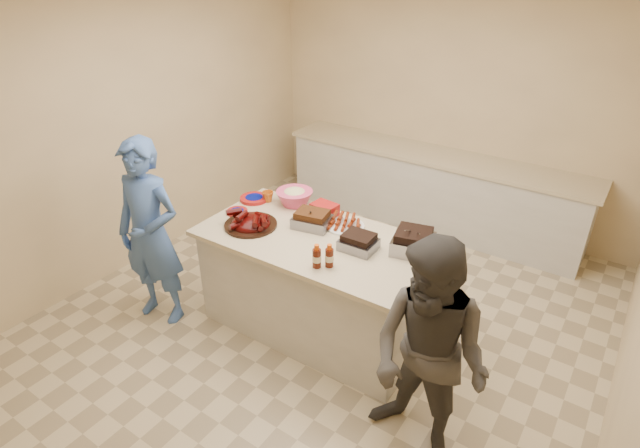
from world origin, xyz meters
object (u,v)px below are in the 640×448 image
Objects in this scene: guest_gray at (416,446)px; roasting_pan at (412,251)px; bbq_bottle_b at (329,266)px; mustard_bottle at (324,222)px; plastic_cup at (268,201)px; rib_platter at (251,226)px; guest_blue at (165,313)px; bbq_bottle_a at (317,267)px; coleslaw_bowl at (295,204)px; island at (317,325)px.

roasting_pan is at bearing 133.33° from guest_gray.
guest_gray is (0.95, -0.35, -0.91)m from bbq_bottle_b.
mustard_bottle is 0.65m from plastic_cup.
rib_platter is at bearing -176.26° from roasting_pan.
rib_platter is at bearing -139.68° from mustard_bottle.
mustard_bottle reaches higher than guest_gray.
mustard_bottle is 0.06× the size of guest_blue.
guest_blue is (-1.17, -0.89, -0.91)m from mustard_bottle.
rib_platter is 2.36× the size of bbq_bottle_a.
bbq_bottle_b is (0.88, -0.14, 0.00)m from rib_platter.
plastic_cup is 0.06× the size of guest_blue.
coleslaw_bowl is 1.81× the size of bbq_bottle_b.
island is 10.22× the size of bbq_bottle_a.
bbq_bottle_b reaches higher than guest_blue.
bbq_bottle_b is 1.74× the size of plastic_cup.
bbq_bottle_a is 0.11× the size of guest_blue.
rib_platter is 1.35m from roasting_pan.
roasting_pan is 0.19× the size of guest_gray.
roasting_pan is 1.65× the size of bbq_bottle_b.
coleslaw_bowl is 3.15× the size of plastic_cup.
mustard_bottle is at bearing 119.53° from bbq_bottle_a.
mustard_bottle is (-0.34, 0.60, 0.00)m from bbq_bottle_a.
roasting_pan reaches higher than island.
roasting_pan is 0.67m from bbq_bottle_b.
guest_gray is (1.02, -0.29, -0.91)m from bbq_bottle_a.
roasting_pan reaches higher than mustard_bottle.
bbq_bottle_a reaches higher than guest_gray.
roasting_pan is (0.73, 0.24, 0.91)m from island.
rib_platter is 1.34× the size of coleslaw_bowl.
bbq_bottle_a is at bearing -0.95° from guest_blue.
bbq_bottle_a reaches higher than rib_platter.
rib_platter is at bearing 171.15° from bbq_bottle_b.
coleslaw_bowl reaches higher than guest_gray.
bbq_bottle_b is at bearing -52.74° from mustard_bottle.
guest_gray reaches higher than guest_blue.
coleslaw_bowl is at bearing 41.38° from guest_blue.
bbq_bottle_a reaches higher than bbq_bottle_b.
plastic_cup is at bearing 48.87° from guest_blue.
rib_platter reaches higher than guest_blue.
bbq_bottle_b is (0.31, -0.29, 0.91)m from island.
bbq_bottle_a is at bearing -142.58° from roasting_pan.
rib_platter reaches higher than roasting_pan.
roasting_pan is at bearing -6.31° from coleslaw_bowl.
mustard_bottle is (-0.41, 0.54, 0.00)m from bbq_bottle_b.
guest_blue is at bearing -144.92° from rib_platter.
bbq_bottle_a is at bearing -56.21° from island.
bbq_bottle_b is at bearing -28.76° from plastic_cup.
bbq_bottle_b is at bearing -39.34° from coleslaw_bowl.
bbq_bottle_a is at bearing -32.96° from plastic_cup.
plastic_cup is at bearing 176.13° from mustard_bottle.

